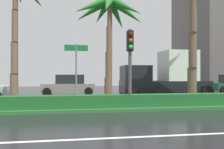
# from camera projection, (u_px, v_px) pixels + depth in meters

# --- Properties ---
(ground_plane) EXTENTS (90.00, 42.00, 0.10)m
(ground_plane) POSITION_uv_depth(u_px,v_px,m) (69.00, 106.00, 12.69)
(ground_plane) COLOR black
(near_lane_divider_stripe) EXTENTS (81.00, 0.14, 0.01)m
(near_lane_divider_stripe) POSITION_uv_depth(u_px,v_px,m) (58.00, 140.00, 5.77)
(near_lane_divider_stripe) COLOR white
(near_lane_divider_stripe) RESTS_ON ground_plane
(median_strip) EXTENTS (85.50, 4.00, 0.15)m
(median_strip) POSITION_uv_depth(u_px,v_px,m) (68.00, 106.00, 11.70)
(median_strip) COLOR #2D6B33
(median_strip) RESTS_ON ground_plane
(median_hedge) EXTENTS (76.50, 0.70, 0.60)m
(median_hedge) POSITION_uv_depth(u_px,v_px,m) (67.00, 102.00, 10.32)
(median_hedge) COLOR #1E6028
(median_hedge) RESTS_ON median_strip
(palm_tree_centre) EXTENTS (4.25, 4.33, 6.19)m
(palm_tree_centre) POSITION_uv_depth(u_px,v_px,m) (109.00, 14.00, 12.36)
(palm_tree_centre) COLOR brown
(palm_tree_centre) RESTS_ON median_strip
(traffic_signal_median_right) EXTENTS (0.28, 0.43, 3.70)m
(traffic_signal_median_right) POSITION_uv_depth(u_px,v_px,m) (130.00, 54.00, 10.48)
(traffic_signal_median_right) COLOR #4C4C47
(traffic_signal_median_right) RESTS_ON median_strip
(street_name_sign) EXTENTS (1.10, 0.08, 3.00)m
(street_name_sign) POSITION_uv_depth(u_px,v_px,m) (76.00, 67.00, 10.46)
(street_name_sign) COLOR slate
(street_name_sign) RESTS_ON median_strip
(car_in_traffic_second) EXTENTS (4.30, 2.02, 1.72)m
(car_in_traffic_second) POSITION_uv_depth(u_px,v_px,m) (69.00, 85.00, 18.79)
(car_in_traffic_second) COLOR gray
(car_in_traffic_second) RESTS_ON ground_plane
(box_truck_lead) EXTENTS (6.40, 2.64, 3.46)m
(box_truck_lead) POSITION_uv_depth(u_px,v_px,m) (165.00, 77.00, 16.46)
(box_truck_lead) COLOR black
(box_truck_lead) RESTS_ON ground_plane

